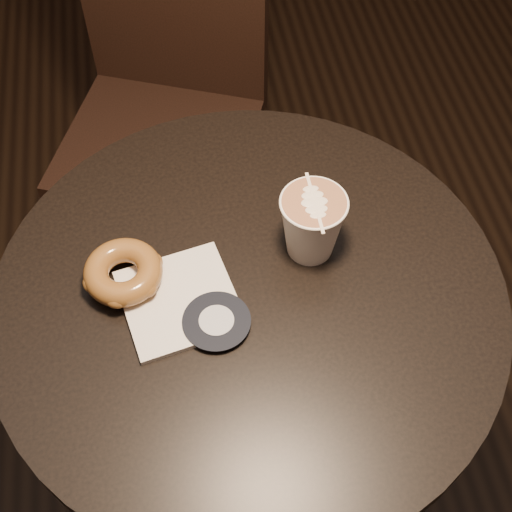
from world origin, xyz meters
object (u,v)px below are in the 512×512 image
Objects in this scene: doughnut at (123,272)px; latte_cup at (312,226)px; cafe_table at (250,358)px; chair at (166,76)px; pastry_bag at (180,300)px.

doughnut is 0.26m from latte_cup.
latte_cup is (0.26, 0.02, 0.03)m from doughnut.
cafe_table is 0.75× the size of chair.
chair is at bearing 104.58° from latte_cup.
cafe_table is at bearing -9.57° from pastry_bag.
doughnut is (-0.07, 0.04, 0.02)m from pastry_bag.
latte_cup reaches higher than pastry_bag.
cafe_table is 5.13× the size of pastry_bag.
doughnut is (-0.10, -0.64, 0.22)m from chair.
pastry_bag is 0.20m from latte_cup.
latte_cup is at bearing 3.45° from doughnut.
cafe_table is 0.27m from latte_cup.
chair is (-0.07, 0.68, 0.00)m from cafe_table.
doughnut reaches higher than pastry_bag.
latte_cup is (0.16, -0.63, 0.25)m from chair.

